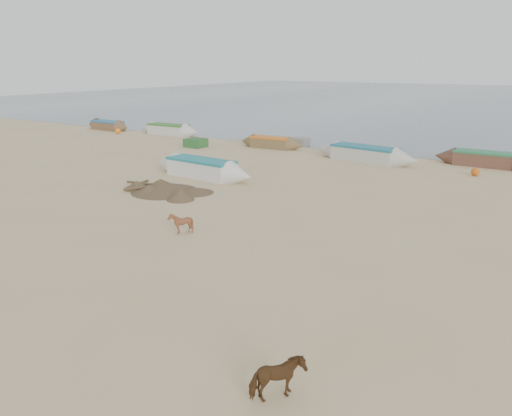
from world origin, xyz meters
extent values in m
plane|color=tan|center=(0.00, 0.00, 0.00)|extent=(140.00, 140.00, 0.00)
plane|color=slate|center=(0.00, 82.00, 0.01)|extent=(160.00, 160.00, 0.00)
imported|color=brown|center=(-2.35, 2.74, 0.39)|extent=(0.78, 0.71, 0.78)
imported|color=#51331A|center=(5.07, -3.32, 0.42)|extent=(0.89, 0.98, 0.85)
cone|color=brown|center=(-6.91, 6.97, 0.22)|extent=(3.64, 3.64, 0.44)
cube|color=#295C2B|center=(-13.82, 17.88, 0.30)|extent=(1.40, 1.20, 0.60)
sphere|color=#C05312|center=(4.83, 18.34, 0.22)|extent=(0.44, 0.44, 0.44)
cube|color=gray|center=(-7.77, 22.38, 0.28)|extent=(1.20, 1.10, 0.56)
sphere|color=orange|center=(-23.79, 19.79, 0.24)|extent=(0.48, 0.48, 0.48)
camera|label=1|loc=(8.78, -9.99, 5.82)|focal=35.00mm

